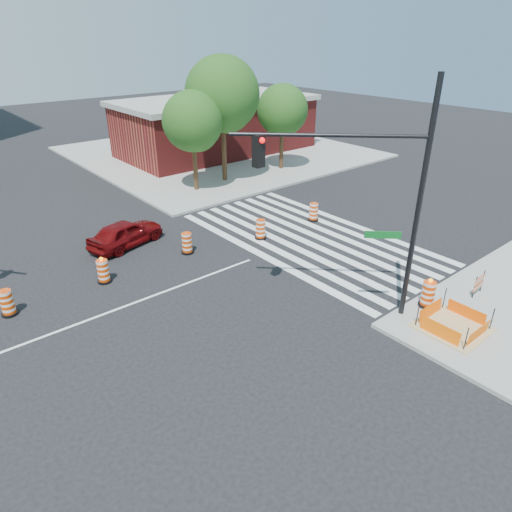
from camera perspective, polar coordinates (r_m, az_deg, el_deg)
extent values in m
plane|color=black|center=(18.37, -18.18, -6.82)|extent=(120.00, 120.00, 0.00)
cube|color=gray|center=(41.17, -4.80, 12.86)|extent=(22.00, 22.00, 0.15)
cube|color=silver|center=(21.80, 0.81, 0.12)|extent=(0.45, 13.50, 0.01)
cube|color=silver|center=(22.33, 2.56, 0.77)|extent=(0.45, 13.50, 0.01)
cube|color=silver|center=(22.89, 4.24, 1.39)|extent=(0.45, 13.50, 0.01)
cube|color=silver|center=(23.47, 5.83, 1.98)|extent=(0.45, 13.50, 0.01)
cube|color=silver|center=(24.08, 7.34, 2.54)|extent=(0.45, 13.50, 0.01)
cube|color=silver|center=(24.69, 8.79, 3.07)|extent=(0.45, 13.50, 0.01)
cube|color=silver|center=(25.33, 10.16, 3.58)|extent=(0.45, 13.50, 0.01)
cube|color=silver|center=(25.98, 11.46, 4.05)|extent=(0.45, 13.50, 0.01)
cube|color=silver|center=(18.37, -18.18, -6.80)|extent=(14.00, 0.12, 0.01)
cube|color=tan|center=(17.83, 23.31, -8.19)|extent=(2.20, 2.20, 0.05)
cube|color=#FF6105|center=(17.42, 26.03, -8.67)|extent=(1.44, 0.02, 0.55)
cube|color=#FF6105|center=(18.02, 20.98, -6.40)|extent=(1.44, 0.02, 0.55)
cube|color=#FF6105|center=(17.00, 21.99, -8.71)|extent=(0.02, 1.44, 0.55)
cube|color=#FF6105|center=(18.42, 24.80, -6.43)|extent=(0.02, 1.44, 0.55)
cylinder|color=black|center=(16.62, 24.77, -9.44)|extent=(0.04, 0.04, 0.90)
cylinder|color=black|center=(18.06, 27.41, -7.04)|extent=(0.04, 0.04, 0.90)
cylinder|color=black|center=(17.24, 19.52, -7.03)|extent=(0.04, 0.04, 0.90)
cylinder|color=black|center=(18.63, 22.49, -4.92)|extent=(0.04, 0.04, 0.90)
cube|color=maroon|center=(40.75, -4.91, 15.63)|extent=(16.00, 8.00, 4.20)
cube|color=gray|center=(40.38, -5.05, 18.84)|extent=(16.50, 8.50, 0.40)
imported|color=#5E0809|center=(23.42, -15.98, 2.75)|extent=(4.18, 2.53, 1.33)
cylinder|color=black|center=(16.25, 19.67, 5.80)|extent=(0.19, 0.19, 8.42)
cylinder|color=black|center=(15.05, 9.04, 14.67)|extent=(4.67, 4.44, 0.13)
cube|color=black|center=(15.13, 0.32, 13.00)|extent=(0.34, 0.29, 1.05)
sphere|color=#FF0C0C|center=(14.91, 0.78, 14.25)|extent=(0.19, 0.19, 0.19)
cube|color=#0C591E|center=(16.37, 15.57, 2.56)|extent=(0.95, 0.90, 0.26)
cylinder|color=black|center=(18.77, 20.48, -5.73)|extent=(0.61, 0.61, 0.10)
cylinder|color=#DD3C04|center=(18.52, 20.73, -4.39)|extent=(0.49, 0.49, 0.97)
sphere|color=#FF990C|center=(18.25, 21.00, -2.88)|extent=(0.16, 0.16, 0.16)
cube|color=#DD3C04|center=(20.05, 26.18, -2.69)|extent=(0.82, 0.09, 0.27)
cube|color=#DD3C04|center=(20.19, 26.01, -3.46)|extent=(0.82, 0.09, 0.21)
cylinder|color=black|center=(19.82, 25.66, -3.54)|extent=(0.04, 0.04, 0.96)
cylinder|color=black|center=(20.45, 26.46, -2.81)|extent=(0.04, 0.04, 0.96)
cylinder|color=#382314|center=(30.43, -7.64, 11.65)|extent=(0.29, 0.29, 4.05)
sphere|color=#164E18|center=(29.89, -7.94, 16.34)|extent=(3.80, 3.80, 3.80)
sphere|color=#164E18|center=(30.48, -7.40, 15.35)|extent=(2.78, 2.78, 2.78)
sphere|color=#164E18|center=(29.61, -8.31, 15.48)|extent=(2.53, 2.53, 2.53)
cylinder|color=#382314|center=(32.20, -4.04, 13.73)|extent=(0.32, 0.32, 5.25)
sphere|color=#164E18|center=(31.65, -4.24, 19.53)|extent=(4.92, 4.92, 4.92)
sphere|color=#164E18|center=(32.29, -3.75, 18.22)|extent=(3.61, 3.61, 3.61)
sphere|color=#164E18|center=(31.31, -4.61, 18.54)|extent=(3.28, 3.28, 3.28)
cylinder|color=#382314|center=(35.27, 3.21, 13.80)|extent=(0.30, 0.30, 3.96)
sphere|color=#164E18|center=(34.82, 3.32, 17.77)|extent=(3.71, 3.71, 3.71)
sphere|color=#164E18|center=(35.43, 3.55, 16.90)|extent=(2.72, 2.72, 2.72)
sphere|color=#164E18|center=(34.49, 3.04, 17.07)|extent=(2.47, 2.47, 2.47)
cylinder|color=black|center=(19.72, -28.38, -6.31)|extent=(0.60, 0.60, 0.10)
cylinder|color=#DD3C04|center=(19.48, -28.70, -5.06)|extent=(0.48, 0.48, 0.95)
cylinder|color=black|center=(20.54, -18.37, -2.96)|extent=(0.60, 0.60, 0.10)
cylinder|color=#DD3C04|center=(20.31, -18.56, -1.73)|extent=(0.48, 0.48, 0.95)
sphere|color=#FF990C|center=(20.07, -18.79, -0.34)|extent=(0.16, 0.16, 0.16)
cylinder|color=black|center=(22.26, -8.54, 0.52)|extent=(0.60, 0.60, 0.10)
cylinder|color=#DD3C04|center=(22.05, -8.63, 1.69)|extent=(0.48, 0.48, 0.95)
cylinder|color=black|center=(23.55, 0.57, 2.32)|extent=(0.60, 0.60, 0.10)
cylinder|color=#DD3C04|center=(23.35, 0.57, 3.44)|extent=(0.48, 0.48, 0.95)
cylinder|color=black|center=(26.03, 7.15, 4.54)|extent=(0.60, 0.60, 0.10)
cylinder|color=#DD3C04|center=(25.85, 7.22, 5.56)|extent=(0.48, 0.48, 0.95)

